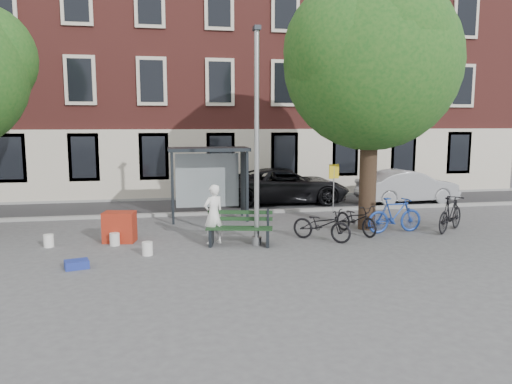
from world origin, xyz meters
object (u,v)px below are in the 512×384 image
object	(u,v)px
bus_shelter	(219,167)
bike_d	(450,214)
lamppost	(257,148)
notice_sign	(334,180)
painter	(214,214)
bike_c	(356,219)
bike_a	(322,225)
bike_b	(395,215)
car_silver	(407,187)
car_dark	(286,186)
red_stand	(120,227)
bench	(240,230)

from	to	relation	value
bus_shelter	bike_d	bearing A→B (deg)	-26.07
lamppost	notice_sign	distance (m)	3.79
bike_d	bus_shelter	bearing A→B (deg)	25.04
lamppost	painter	distance (m)	2.29
painter	bike_c	bearing A→B (deg)	159.25
bike_a	painter	bearing A→B (deg)	127.85
bike_b	bike_c	distance (m)	1.29
bike_b	car_silver	world-z (taller)	car_silver
car_dark	red_stand	bearing A→B (deg)	136.13
bench	car_silver	bearing A→B (deg)	49.06
bus_shelter	bike_b	xyz separation A→B (m)	(5.25, -3.32, -1.35)
bike_a	notice_sign	distance (m)	2.36
notice_sign	car_silver	bearing A→B (deg)	29.01
bus_shelter	painter	bearing A→B (deg)	-99.06
red_stand	notice_sign	size ratio (longest dim) A/B	0.42
lamppost	car_dark	xyz separation A→B (m)	(2.66, 7.25, -2.02)
bike_a	lamppost	bearing A→B (deg)	136.49
bus_shelter	bike_a	xyz separation A→B (m)	(2.61, -3.96, -1.43)
bench	lamppost	bearing A→B (deg)	3.89
bike_b	bike_c	bearing A→B (deg)	83.66
bus_shelter	red_stand	xyz separation A→B (m)	(-3.30, -3.00, -1.47)
painter	car_dark	world-z (taller)	painter
painter	bike_c	xyz separation A→B (m)	(4.56, 0.43, -0.39)
bike_a	red_stand	size ratio (longest dim) A/B	2.07
car_dark	bus_shelter	bearing A→B (deg)	136.97
bike_a	bike_c	bearing A→B (deg)	-21.45
bike_a	car_silver	world-z (taller)	car_silver
lamppost	bike_c	xyz separation A→B (m)	(3.36, 0.82, -2.30)
lamppost	bike_b	xyz separation A→B (m)	(4.65, 0.79, -2.21)
bench	bike_b	size ratio (longest dim) A/B	1.04
lamppost	red_stand	size ratio (longest dim) A/B	6.79
painter	bike_d	size ratio (longest dim) A/B	0.90
car_silver	bike_d	bearing A→B (deg)	160.55
painter	bike_a	size ratio (longest dim) A/B	0.93
bus_shelter	bench	bearing A→B (deg)	-88.26
lamppost	bike_a	size ratio (longest dim) A/B	3.28
painter	bike_a	distance (m)	3.23
bike_c	notice_sign	xyz separation A→B (m)	(-0.36, 1.17, 1.10)
bike_b	red_stand	distance (m)	8.57
bench	notice_sign	bearing A→B (deg)	41.54
bench	notice_sign	size ratio (longest dim) A/B	0.93
bus_shelter	red_stand	world-z (taller)	bus_shelter
bike_c	car_dark	size ratio (longest dim) A/B	0.33
bike_b	bike_d	xyz separation A→B (m)	(1.85, -0.16, 0.01)
bike_d	bike_c	bearing A→B (deg)	47.57
bike_a	red_stand	bearing A→B (deg)	123.04
painter	bike_d	bearing A→B (deg)	155.62
lamppost	car_silver	xyz separation A→B (m)	(7.89, 6.23, -2.06)
bus_shelter	car_dark	bearing A→B (deg)	43.93
lamppost	car_dark	size ratio (longest dim) A/B	1.11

